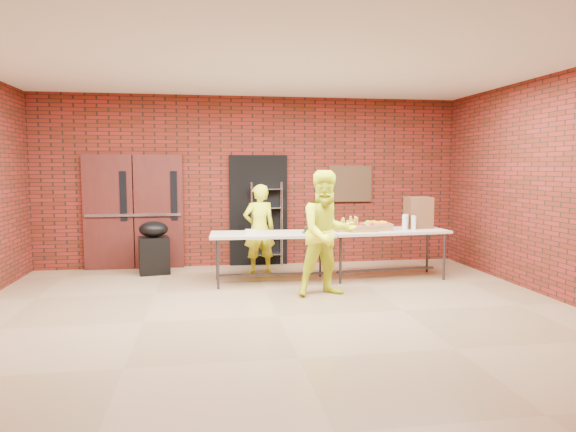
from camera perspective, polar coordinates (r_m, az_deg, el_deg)
The scene contains 19 objects.
room at distance 6.32m, azimuth -1.12°, elevation 2.97°, with size 8.08×7.08×3.28m.
double_doors at distance 9.82m, azimuth -16.74°, elevation 0.44°, with size 1.78×0.12×2.10m.
dark_doorway at distance 9.80m, azimuth -3.30°, elevation 0.63°, with size 1.10×0.06×2.10m, color black.
bronze_plaque at distance 10.10m, azimuth 6.93°, elevation 3.58°, with size 0.85×0.04×0.70m, color #442E1B.
wire_rack at distance 9.70m, azimuth -2.38°, elevation -0.92°, with size 0.58×0.19×1.59m, color #AAA9B0, non-canonical shape.
table_left at distance 8.31m, azimuth -1.80°, elevation -2.37°, with size 2.01×0.92×0.81m.
table_right at distance 8.82m, azimuth 10.90°, elevation -1.95°, with size 2.06×0.99×0.82m.
basket_bananas at distance 8.54m, azimuth 6.74°, elevation -1.27°, with size 0.43×0.33×0.13m.
basket_oranges at distance 8.73m, azimuth 9.72°, elevation -1.12°, with size 0.48×0.37×0.15m.
basket_apples at distance 8.53m, azimuth 8.20°, elevation -1.27°, with size 0.46×0.36×0.14m.
muffin_tray at distance 8.31m, azimuth 3.09°, elevation -1.55°, with size 0.44×0.44×0.11m.
napkin_box at distance 8.26m, azimuth -4.09°, elevation -1.72°, with size 0.19×0.13×0.06m, color silver.
coffee_dispenser at distance 9.18m, azimuth 14.28°, elevation 0.39°, with size 0.41×0.37×0.54m, color brown.
cup_stack_front at distance 8.75m, azimuth 12.85°, elevation -0.73°, with size 0.09×0.09×0.26m, color silver.
cup_stack_mid at distance 8.83m, azimuth 13.78°, elevation -0.75°, with size 0.08×0.08×0.24m, color silver.
cup_stack_back at distance 8.95m, azimuth 12.96°, elevation -0.62°, with size 0.09×0.09×0.26m, color silver.
covered_grill at distance 9.33m, azimuth -14.66°, elevation -3.41°, with size 0.58×0.51×0.93m.
volunteer_woman at distance 9.05m, azimuth -3.21°, elevation -1.44°, with size 0.57×0.38×1.57m, color #E5F51B.
volunteer_man at distance 7.48m, azimuth 4.38°, elevation -1.92°, with size 0.89×0.69×1.83m, color #E5F51B.
Camera 1 is at (-0.86, -6.26, 1.88)m, focal length 32.00 mm.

